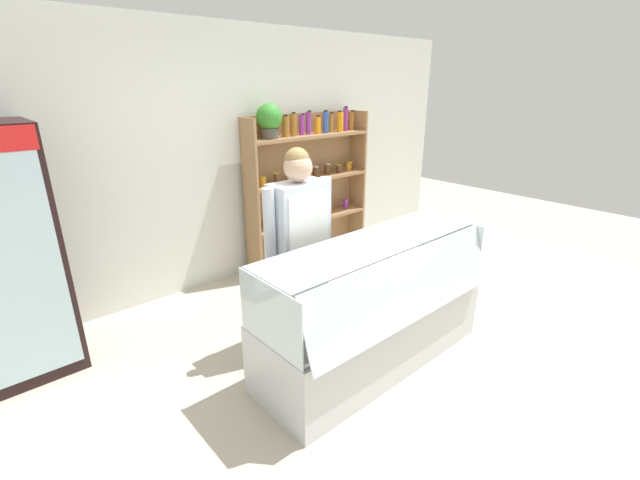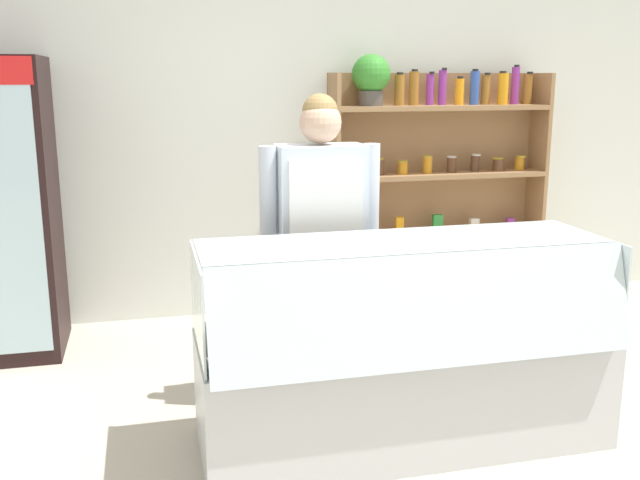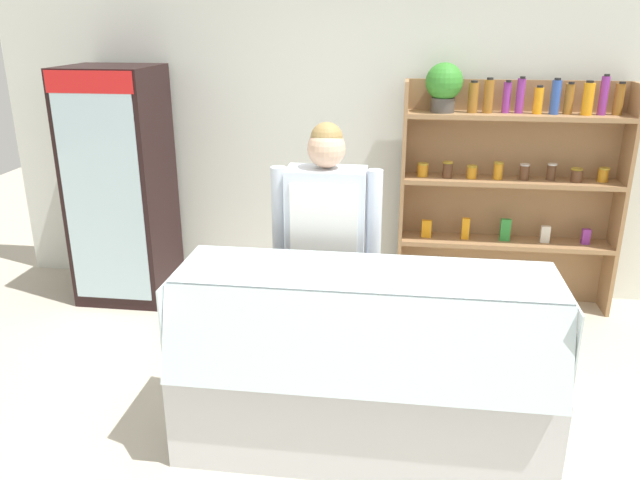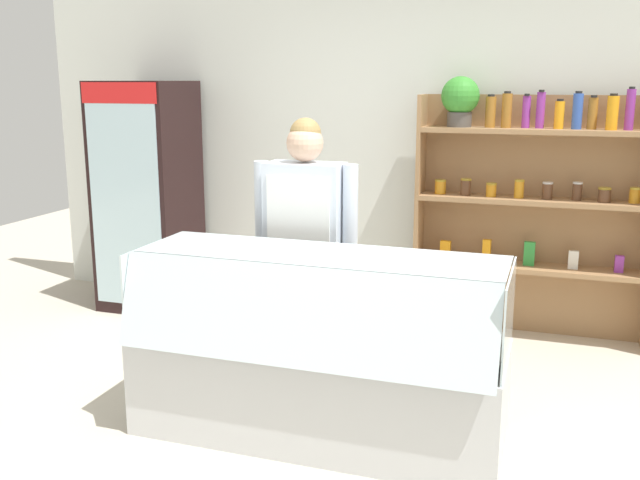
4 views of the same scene
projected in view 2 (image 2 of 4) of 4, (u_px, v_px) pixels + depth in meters
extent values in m
plane|color=beige|center=(431.00, 431.00, 3.62)|extent=(12.00, 12.00, 0.00)
cube|color=silver|center=(326.00, 132.00, 5.37)|extent=(6.80, 0.10, 2.70)
cylinder|color=silver|center=(10.00, 310.00, 4.38)|extent=(0.05, 0.05, 0.21)
cylinder|color=orange|center=(36.00, 314.00, 4.42)|extent=(0.07, 0.07, 0.14)
cylinder|color=red|center=(24.00, 235.00, 4.30)|extent=(0.07, 0.07, 0.17)
cylinder|color=purple|center=(21.00, 154.00, 4.20)|extent=(0.07, 0.07, 0.15)
cube|color=#9E754C|center=(431.00, 191.00, 5.53)|extent=(1.68, 0.02, 1.79)
cube|color=#9E754C|center=(334.00, 198.00, 5.21)|extent=(0.03, 0.28, 1.79)
cube|color=#9E754C|center=(536.00, 190.00, 5.59)|extent=(0.03, 0.28, 1.79)
cube|color=#9E754C|center=(437.00, 240.00, 5.48)|extent=(1.62, 0.28, 0.04)
cube|color=#9E754C|center=(439.00, 175.00, 5.37)|extent=(1.62, 0.28, 0.04)
cube|color=#9E754C|center=(442.00, 108.00, 5.26)|extent=(1.62, 0.28, 0.04)
cylinder|color=#4C4742|center=(371.00, 98.00, 5.11)|extent=(0.18, 0.18, 0.11)
sphere|color=#368C2D|center=(371.00, 74.00, 5.07)|extent=(0.28, 0.28, 0.28)
cylinder|color=#9E6623|center=(399.00, 90.00, 5.15)|extent=(0.07, 0.07, 0.22)
cylinder|color=black|center=(400.00, 73.00, 5.12)|extent=(0.05, 0.05, 0.02)
cylinder|color=#9E6623|center=(414.00, 88.00, 5.18)|extent=(0.07, 0.07, 0.24)
cylinder|color=black|center=(415.00, 70.00, 5.15)|extent=(0.05, 0.05, 0.02)
cylinder|color=purple|center=(430.00, 90.00, 5.23)|extent=(0.06, 0.06, 0.23)
cylinder|color=black|center=(432.00, 73.00, 5.18)|extent=(0.04, 0.04, 0.02)
cylinder|color=purple|center=(442.00, 88.00, 5.25)|extent=(0.06, 0.06, 0.25)
cylinder|color=black|center=(445.00, 69.00, 5.20)|extent=(0.04, 0.04, 0.02)
cylinder|color=orange|center=(459.00, 92.00, 5.27)|extent=(0.07, 0.07, 0.19)
cylinder|color=black|center=(460.00, 77.00, 5.24)|extent=(0.04, 0.04, 0.02)
cylinder|color=#3356B2|center=(475.00, 88.00, 5.29)|extent=(0.07, 0.07, 0.24)
cylinder|color=black|center=(475.00, 70.00, 5.26)|extent=(0.05, 0.05, 0.02)
cylinder|color=#9E6623|center=(485.00, 90.00, 5.33)|extent=(0.07, 0.07, 0.22)
cylinder|color=black|center=(488.00, 74.00, 5.29)|extent=(0.04, 0.04, 0.02)
cylinder|color=orange|center=(503.00, 89.00, 5.33)|extent=(0.08, 0.08, 0.23)
cylinder|color=black|center=(503.00, 72.00, 5.31)|extent=(0.05, 0.05, 0.02)
cylinder|color=purple|center=(515.00, 86.00, 5.37)|extent=(0.06, 0.06, 0.28)
cylinder|color=black|center=(517.00, 66.00, 5.33)|extent=(0.04, 0.04, 0.02)
cylinder|color=#9E6623|center=(527.00, 89.00, 5.42)|extent=(0.07, 0.07, 0.23)
cylinder|color=black|center=(530.00, 73.00, 5.37)|extent=(0.04, 0.04, 0.02)
cylinder|color=orange|center=(354.00, 169.00, 5.20)|extent=(0.08, 0.08, 0.10)
cylinder|color=gold|center=(354.00, 162.00, 5.18)|extent=(0.08, 0.08, 0.01)
cylinder|color=brown|center=(379.00, 167.00, 5.23)|extent=(0.08, 0.08, 0.11)
cylinder|color=gold|center=(379.00, 159.00, 5.23)|extent=(0.08, 0.08, 0.01)
cylinder|color=orange|center=(403.00, 168.00, 5.27)|extent=(0.07, 0.07, 0.09)
cylinder|color=gold|center=(402.00, 161.00, 5.27)|extent=(0.08, 0.08, 0.01)
cylinder|color=orange|center=(428.00, 165.00, 5.32)|extent=(0.07, 0.07, 0.12)
cylinder|color=gold|center=(427.00, 156.00, 5.31)|extent=(0.07, 0.07, 0.01)
cylinder|color=brown|center=(452.00, 165.00, 5.37)|extent=(0.07, 0.07, 0.11)
cylinder|color=silver|center=(452.00, 157.00, 5.36)|extent=(0.07, 0.07, 0.01)
cylinder|color=brown|center=(475.00, 163.00, 5.43)|extent=(0.07, 0.07, 0.12)
cylinder|color=silver|center=(476.00, 155.00, 5.41)|extent=(0.07, 0.07, 0.01)
cylinder|color=brown|center=(498.00, 165.00, 5.45)|extent=(0.09, 0.09, 0.09)
cylinder|color=gold|center=(498.00, 158.00, 5.45)|extent=(0.09, 0.09, 0.01)
cylinder|color=orange|center=(520.00, 163.00, 5.53)|extent=(0.08, 0.08, 0.10)
cylinder|color=gold|center=(521.00, 156.00, 5.50)|extent=(0.08, 0.08, 0.01)
cube|color=orange|center=(360.00, 232.00, 5.32)|extent=(0.08, 0.04, 0.14)
cube|color=orange|center=(399.00, 228.00, 5.39)|extent=(0.06, 0.04, 0.17)
cube|color=#2D8C38|center=(437.00, 226.00, 5.46)|extent=(0.08, 0.04, 0.18)
cube|color=silver|center=(474.00, 227.00, 5.53)|extent=(0.07, 0.04, 0.13)
cube|color=purple|center=(510.00, 226.00, 5.61)|extent=(0.06, 0.04, 0.12)
cube|color=silver|center=(402.00, 388.00, 3.48)|extent=(1.96, 0.69, 0.55)
cube|color=white|center=(404.00, 331.00, 3.42)|extent=(1.90, 0.63, 0.03)
cube|color=silver|center=(431.00, 311.00, 3.06)|extent=(1.92, 0.16, 0.47)
cube|color=silver|center=(403.00, 241.00, 3.37)|extent=(1.92, 0.53, 0.01)
cube|color=silver|center=(198.00, 305.00, 3.14)|extent=(0.01, 0.65, 0.45)
cube|color=silver|center=(586.00, 276.00, 3.60)|extent=(0.01, 0.65, 0.45)
cube|color=tan|center=(242.00, 330.00, 3.30)|extent=(0.16, 0.12, 0.06)
cube|color=white|center=(248.00, 346.00, 3.11)|extent=(0.05, 0.03, 0.02)
cube|color=tan|center=(306.00, 325.00, 3.38)|extent=(0.16, 0.13, 0.05)
cube|color=white|center=(317.00, 340.00, 3.18)|extent=(0.05, 0.03, 0.02)
cube|color=beige|center=(368.00, 320.00, 3.45)|extent=(0.16, 0.12, 0.04)
cube|color=white|center=(382.00, 334.00, 3.25)|extent=(0.05, 0.03, 0.02)
cube|color=tan|center=(428.00, 315.00, 3.52)|extent=(0.16, 0.13, 0.05)
cube|color=white|center=(444.00, 329.00, 3.33)|extent=(0.05, 0.03, 0.02)
cube|color=tan|center=(484.00, 310.00, 3.59)|extent=(0.16, 0.12, 0.05)
cube|color=white|center=(504.00, 323.00, 3.40)|extent=(0.05, 0.03, 0.02)
cube|color=tan|center=(539.00, 305.00, 3.66)|extent=(0.17, 0.14, 0.06)
cube|color=white|center=(562.00, 318.00, 3.47)|extent=(0.05, 0.03, 0.02)
cylinder|color=#A35B4C|center=(240.00, 334.00, 3.11)|extent=(0.19, 0.16, 0.15)
cylinder|color=tan|center=(289.00, 333.00, 3.16)|extent=(0.17, 0.13, 0.12)
cylinder|color=tan|center=(337.00, 329.00, 3.22)|extent=(0.19, 0.15, 0.12)
cylinder|color=white|center=(507.00, 305.00, 3.43)|extent=(0.07, 0.07, 0.21)
cylinder|color=white|center=(525.00, 303.00, 3.45)|extent=(0.07, 0.07, 0.20)
cylinder|color=#2D2D38|center=(302.00, 333.00, 3.91)|extent=(0.13, 0.13, 0.77)
cylinder|color=#2D2D38|center=(338.00, 330.00, 3.95)|extent=(0.13, 0.13, 0.77)
cube|color=silver|center=(320.00, 205.00, 3.77)|extent=(0.46, 0.24, 0.64)
cube|color=white|center=(326.00, 274.00, 3.73)|extent=(0.39, 0.01, 1.19)
cylinder|color=silver|center=(268.00, 202.00, 3.70)|extent=(0.09, 0.09, 0.58)
cylinder|color=silver|center=(371.00, 197.00, 3.83)|extent=(0.09, 0.09, 0.58)
sphere|color=#D8AD8E|center=(320.00, 122.00, 3.68)|extent=(0.22, 0.22, 0.22)
sphere|color=#997A47|center=(320.00, 112.00, 3.67)|extent=(0.19, 0.19, 0.19)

